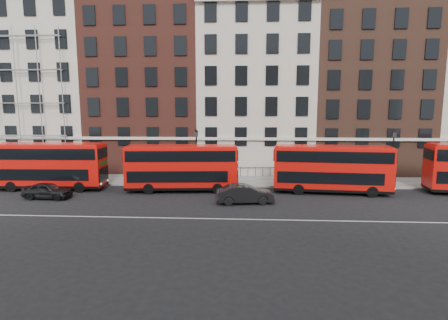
# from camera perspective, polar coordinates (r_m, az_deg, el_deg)

# --- Properties ---
(ground) EXTENTS (120.00, 120.00, 0.00)m
(ground) POSITION_cam_1_polar(r_m,az_deg,el_deg) (25.64, 6.06, -8.29)
(ground) COLOR black
(ground) RESTS_ON ground
(pavement) EXTENTS (80.00, 5.00, 0.15)m
(pavement) POSITION_cam_1_polar(r_m,az_deg,el_deg) (35.81, 5.25, -3.43)
(pavement) COLOR gray
(pavement) RESTS_ON ground
(kerb) EXTENTS (80.00, 0.30, 0.16)m
(kerb) POSITION_cam_1_polar(r_m,az_deg,el_deg) (33.37, 5.40, -4.28)
(kerb) COLOR gray
(kerb) RESTS_ON ground
(road_centre_line) EXTENTS (70.00, 0.12, 0.01)m
(road_centre_line) POSITION_cam_1_polar(r_m,az_deg,el_deg) (23.73, 6.29, -9.64)
(road_centre_line) COLOR white
(road_centre_line) RESTS_ON ground
(building_terrace) EXTENTS (64.00, 11.95, 22.00)m
(building_terrace) POSITION_cam_1_polar(r_m,az_deg,el_deg) (42.57, 4.66, 12.15)
(building_terrace) COLOR beige
(building_terrace) RESTS_ON ground
(bus_a) EXTENTS (10.23, 2.77, 4.27)m
(bus_a) POSITION_cam_1_polar(r_m,az_deg,el_deg) (35.64, -26.82, -0.72)
(bus_a) COLOR red
(bus_a) RESTS_ON ground
(bus_b) EXTENTS (10.04, 3.18, 4.15)m
(bus_b) POSITION_cam_1_polar(r_m,az_deg,el_deg) (31.36, -6.96, -1.11)
(bus_b) COLOR red
(bus_b) RESTS_ON ground
(bus_c) EXTENTS (10.14, 3.27, 4.19)m
(bus_c) POSITION_cam_1_polar(r_m,az_deg,el_deg) (31.80, 17.08, -1.25)
(bus_c) COLOR red
(bus_c) RESTS_ON ground
(car_rear) EXTENTS (4.01, 1.79, 1.34)m
(car_rear) POSITION_cam_1_polar(r_m,az_deg,el_deg) (32.29, -26.88, -4.48)
(car_rear) COLOR black
(car_rear) RESTS_ON ground
(car_front) EXTENTS (4.67, 2.23, 1.48)m
(car_front) POSITION_cam_1_polar(r_m,az_deg,el_deg) (27.48, 3.43, -5.55)
(car_front) COLOR black
(car_front) RESTS_ON ground
(lamp_post_left) EXTENTS (0.44, 0.44, 5.33)m
(lamp_post_left) POSITION_cam_1_polar(r_m,az_deg,el_deg) (33.67, -4.52, 1.02)
(lamp_post_left) COLOR black
(lamp_post_left) RESTS_ON pavement
(lamp_post_right) EXTENTS (0.44, 0.44, 5.33)m
(lamp_post_right) POSITION_cam_1_polar(r_m,az_deg,el_deg) (36.18, 25.83, 0.72)
(lamp_post_right) COLOR black
(lamp_post_right) RESTS_ON pavement
(iron_railings) EXTENTS (6.60, 0.06, 1.00)m
(iron_railings) POSITION_cam_1_polar(r_m,az_deg,el_deg) (37.87, 5.15, -1.91)
(iron_railings) COLOR black
(iron_railings) RESTS_ON pavement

